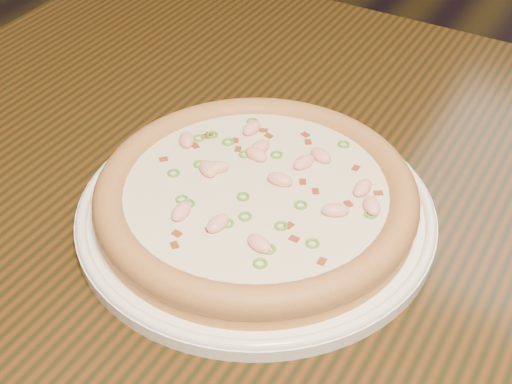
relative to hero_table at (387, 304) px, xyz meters
The scene contains 3 objects.
hero_table is the anchor object (origin of this frame).
plate 0.17m from the hero_table, 157.38° to the right, with size 0.32×0.32×0.02m.
pizza 0.18m from the hero_table, 157.46° to the right, with size 0.29×0.29×0.03m.
Camera 1 is at (-0.12, -0.96, 1.18)m, focal length 50.00 mm.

